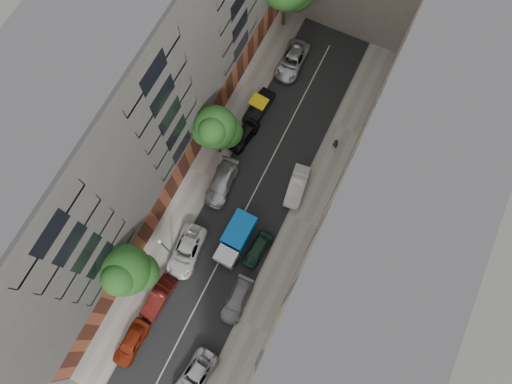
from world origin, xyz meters
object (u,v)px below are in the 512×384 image
Objects in this scene: car_right_3 at (297,186)px; tree_mid at (216,130)px; car_left_1 at (158,298)px; tree_near at (126,272)px; car_left_0 at (131,343)px; car_left_2 at (186,251)px; tarp_truck at (236,239)px; car_left_3 at (222,183)px; car_left_5 at (259,107)px; pedestrian at (336,144)px; car_right_1 at (237,300)px; lamp_post at (165,247)px; car_right_0 at (195,377)px; car_left_4 at (243,135)px; car_left_6 at (292,61)px; car_right_2 at (257,249)px.

tree_mid reaches higher than car_right_3.
car_left_1 is 0.52× the size of tree_near.
car_left_2 is (0.48, 9.31, 0.01)m from car_left_0.
tarp_truck is 5.91m from car_left_3.
tarp_truck is at bearing 67.22° from car_left_1.
car_left_5 is at bearing 87.25° from car_left_3.
pedestrian is at bearing 66.39° from car_right_3.
tarp_truck reaches higher than car_left_1.
car_left_2 is (-3.71, -3.01, -0.57)m from tarp_truck.
car_left_5 is 19.82m from car_right_1.
car_left_5 is at bearing 76.52° from tree_mid.
tarp_truck is 6.77m from lamp_post.
car_left_1 is 7.59m from car_right_0.
car_right_3 is (6.95, 15.30, 0.04)m from car_left_1.
car_right_1 is 0.59× the size of tree_mid.
car_left_3 is at bearing -77.11° from car_left_4.
lamp_post reaches higher than car_left_0.
car_left_1 is (0.24, 4.45, -0.03)m from car_left_0.
car_left_6 is 1.10× the size of car_right_0.
tree_near reaches higher than car_left_4.
tree_near is at bearing -106.48° from car_left_3.
car_left_1 is at bearing 150.37° from car_right_0.
car_left_0 is 0.80× the size of car_left_6.
car_left_3 is at bearing 132.62° from tarp_truck.
car_left_2 is 1.19× the size of car_right_3.
car_right_0 is (5.60, -32.64, -0.07)m from car_left_6.
lamp_post is at bearing 94.96° from car_left_0.
car_left_5 is at bearing 94.53° from car_left_1.
car_right_3 is at bearing 70.03° from tarp_truck.
car_left_4 is 16.48m from car_right_1.
car_left_0 is at bearing -85.85° from lamp_post.
car_left_0 is 13.95m from car_right_2.
car_left_2 is at bearing -130.43° from car_right_3.
car_left_3 is at bearing 83.33° from lamp_post.
car_left_2 is 11.02m from car_right_0.
tarp_truck is 14.02m from pedestrian.
car_right_3 is at bearing 70.82° from car_left_0.
tree_near reaches higher than car_right_2.
tree_near is 4.98× the size of pedestrian.
pedestrian is at bearing 90.83° from car_right_0.
car_left_5 is at bearing 2.07° from pedestrian.
car_left_4 is at bearing 128.87° from car_right_2.
tree_mid is at bearing 121.00° from car_right_1.
car_left_1 is at bearing -16.66° from tree_near.
car_right_2 is 8.75m from lamp_post.
car_left_4 is 0.50× the size of tree_near.
lamp_post is at bearing -149.26° from car_left_2.
car_right_2 is 2.35× the size of pedestrian.
car_right_1 is at bearing 88.53° from pedestrian.
tarp_truck is at bearing 72.05° from car_left_0.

